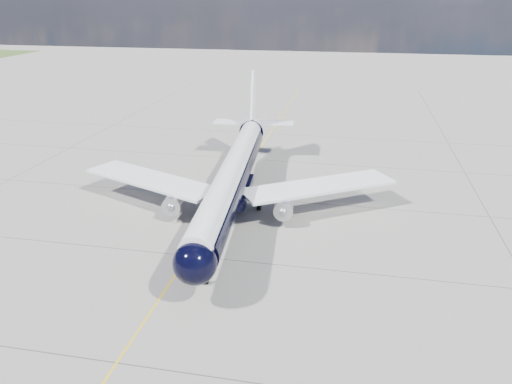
% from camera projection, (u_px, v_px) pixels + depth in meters
% --- Properties ---
extents(ground, '(320.00, 320.00, 0.00)m').
position_uv_depth(ground, '(237.00, 183.00, 65.32)').
color(ground, gray).
rests_on(ground, ground).
extents(taxiway_centerline, '(0.16, 160.00, 0.01)m').
position_uv_depth(taxiway_centerline, '(228.00, 197.00, 60.76)').
color(taxiway_centerline, yellow).
rests_on(taxiway_centerline, ground).
extents(main_airliner, '(36.78, 44.94, 12.98)m').
position_uv_depth(main_airliner, '(233.00, 175.00, 56.20)').
color(main_airliner, black).
rests_on(main_airliner, ground).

